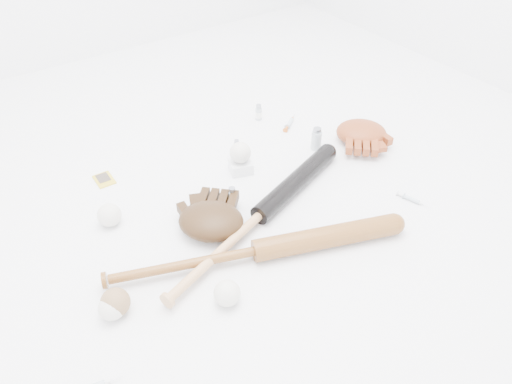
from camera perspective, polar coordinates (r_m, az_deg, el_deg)
bat_dark at (r=1.67m, az=0.50°, el=-2.59°), size 0.92×0.37×0.07m
bat_wood at (r=1.55m, az=0.12°, el=-6.73°), size 0.95×0.40×0.07m
glove_dark at (r=1.64m, az=-5.17°, el=-3.27°), size 0.36×0.36×0.09m
glove_tan at (r=2.10m, az=11.95°, el=6.68°), size 0.35×0.35×0.09m
trading_card at (r=1.95m, az=-16.96°, el=1.36°), size 0.07×0.09×0.00m
pedestal at (r=1.90m, az=-1.78°, el=2.98°), size 0.10×0.10×0.05m
baseball_on_pedestal at (r=1.87m, az=-1.81°, el=4.53°), size 0.08×0.08×0.08m
baseball_left at (r=1.46m, az=-16.16°, el=-12.57°), size 0.07×0.07×0.07m
baseball_upper at (r=1.73m, az=-16.41°, el=-2.54°), size 0.08×0.08×0.08m
baseball_mid at (r=1.44m, az=-3.33°, el=-11.48°), size 0.08×0.08×0.08m
baseball_aged at (r=1.46m, az=-15.78°, el=-12.06°), size 0.08×0.08×0.08m
syringe_1 at (r=1.59m, az=0.24°, el=-6.47°), size 0.16×0.09×0.02m
syringe_2 at (r=2.19m, az=3.86°, el=7.87°), size 0.14×0.11×0.02m
syringe_3 at (r=1.86m, az=17.35°, el=-0.80°), size 0.06×0.13×0.02m
vial_0 at (r=2.21m, az=0.30°, el=9.11°), size 0.03×0.03×0.07m
vial_1 at (r=2.00m, az=-2.21°, el=5.22°), size 0.02×0.02×0.06m
vial_2 at (r=1.67m, az=-6.29°, el=-2.83°), size 0.03×0.03×0.07m
vial_3 at (r=2.03m, az=6.92°, el=6.08°), size 0.04×0.04×0.10m
vial_4 at (r=1.74m, az=-2.73°, el=-0.49°), size 0.03×0.03×0.07m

